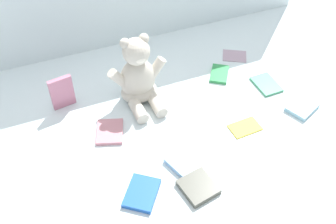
% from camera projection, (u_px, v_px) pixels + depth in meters
% --- Properties ---
extents(ground_plane, '(3.20, 3.20, 0.00)m').
position_uv_depth(ground_plane, '(162.00, 112.00, 1.42)').
color(ground_plane, silver).
extents(teddy_bear, '(0.22, 0.20, 0.27)m').
position_uv_depth(teddy_bear, '(138.00, 78.00, 1.41)').
color(teddy_bear, beige).
rests_on(teddy_bear, ground_plane).
extents(book_case_0, '(0.09, 0.04, 0.14)m').
position_uv_depth(book_case_0, '(62.00, 93.00, 1.40)').
color(book_case_0, '#B26881').
rests_on(book_case_0, ground_plane).
extents(book_case_1, '(0.14, 0.15, 0.02)m').
position_uv_depth(book_case_1, '(142.00, 193.00, 1.17)').
color(book_case_1, '#1F57B3').
rests_on(book_case_1, ground_plane).
extents(book_case_2, '(0.12, 0.12, 0.01)m').
position_uv_depth(book_case_2, '(235.00, 56.00, 1.65)').
color(book_case_2, '#A88A9D').
rests_on(book_case_2, ground_plane).
extents(book_case_3, '(0.12, 0.13, 0.01)m').
position_uv_depth(book_case_3, '(110.00, 132.00, 1.35)').
color(book_case_3, '#C07A86').
rests_on(book_case_3, ground_plane).
extents(book_case_4, '(0.12, 0.13, 0.01)m').
position_uv_depth(book_case_4, '(219.00, 74.00, 1.56)').
color(book_case_4, '#2F8F4A').
rests_on(book_case_4, ground_plane).
extents(book_case_5, '(0.09, 0.12, 0.01)m').
position_uv_depth(book_case_5, '(266.00, 84.00, 1.52)').
color(book_case_5, '#3C8C65').
rests_on(book_case_5, ground_plane).
extents(book_case_6, '(0.11, 0.07, 0.01)m').
position_uv_depth(book_case_6, '(245.00, 127.00, 1.36)').
color(book_case_6, yellow).
rests_on(book_case_6, ground_plane).
extents(book_case_7, '(0.12, 0.12, 0.02)m').
position_uv_depth(book_case_7, '(198.00, 187.00, 1.18)').
color(book_case_7, '#4B4C42').
rests_on(book_case_7, ground_plane).
extents(book_case_8, '(0.11, 0.14, 0.02)m').
position_uv_depth(book_case_8, '(184.00, 167.00, 1.24)').
color(book_case_8, '#7EA8D0').
rests_on(book_case_8, ground_plane).
extents(book_case_9, '(0.13, 0.12, 0.02)m').
position_uv_depth(book_case_9, '(302.00, 107.00, 1.43)').
color(book_case_9, '#85B6CA').
rests_on(book_case_9, ground_plane).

